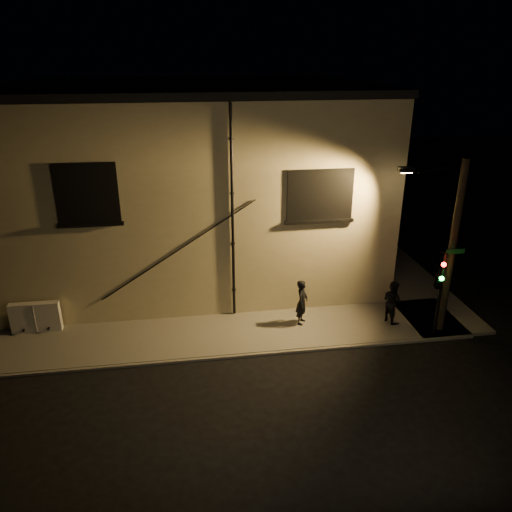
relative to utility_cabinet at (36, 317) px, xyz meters
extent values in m
plane|color=black|center=(9.43, -2.70, -0.72)|extent=(90.00, 90.00, 0.00)
cube|color=#636159|center=(6.43, -1.20, -0.66)|extent=(20.00, 3.00, 0.12)
cube|color=#636159|center=(15.93, 5.30, -0.66)|extent=(3.00, 16.00, 0.12)
cube|color=#C1B58B|center=(6.43, 6.30, 3.53)|extent=(16.00, 12.00, 8.50)
cube|color=black|center=(6.43, 6.30, 7.93)|extent=(16.20, 12.20, 0.30)
cube|color=black|center=(2.43, 0.28, 4.68)|extent=(2.20, 0.10, 2.20)
cube|color=#A5B28C|center=(2.43, 0.29, 4.68)|extent=(1.98, 0.05, 1.98)
cube|color=black|center=(11.03, 0.28, 4.28)|extent=(2.60, 0.10, 2.00)
cube|color=black|center=(11.03, 0.29, 4.28)|extent=(2.38, 0.05, 1.78)
cylinder|color=black|center=(7.63, 0.22, 3.59)|extent=(0.11, 0.11, 8.30)
cylinder|color=black|center=(5.43, 0.25, 2.28)|extent=(5.96, 0.04, 3.75)
cylinder|color=black|center=(5.55, 0.25, 2.34)|extent=(5.96, 0.04, 3.75)
cube|color=silver|center=(0.00, 0.00, 0.00)|extent=(1.83, 0.31, 1.20)
imported|color=black|center=(10.17, -0.89, 0.32)|extent=(0.71, 0.80, 1.83)
imported|color=black|center=(13.72, -1.29, 0.26)|extent=(0.90, 1.01, 1.73)
cylinder|color=black|center=(15.02, -2.40, 1.04)|extent=(0.12, 0.12, 3.28)
imported|color=black|center=(14.80, -2.52, 1.74)|extent=(0.57, 2.00, 0.80)
sphere|color=#FF140C|center=(14.82, -2.70, 2.38)|extent=(0.17, 0.17, 0.17)
sphere|color=#14FF3F|center=(14.82, -2.70, 1.84)|extent=(0.17, 0.17, 0.17)
cube|color=#0C4C1E|center=(15.37, -2.40, 2.73)|extent=(0.70, 0.03, 0.18)
cylinder|color=black|center=(15.40, -2.12, 2.65)|extent=(0.28, 0.28, 6.74)
cylinder|color=black|center=(14.60, -1.57, 5.55)|extent=(1.71, 0.94, 0.10)
cube|color=black|center=(13.80, -1.02, 5.45)|extent=(0.55, 0.28, 0.18)
cube|color=#FFC672|center=(13.80, -1.02, 5.35)|extent=(0.42, 0.20, 0.04)
camera|label=1|loc=(5.81, -17.72, 9.39)|focal=35.00mm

